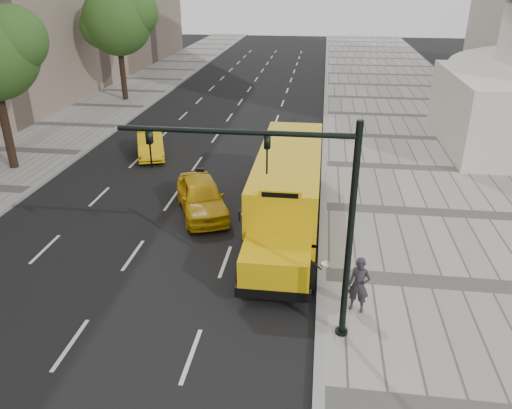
# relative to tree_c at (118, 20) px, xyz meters

# --- Properties ---
(ground) EXTENTS (140.00, 140.00, 0.00)m
(ground) POSITION_rel_tree_c_xyz_m (10.40, -19.08, -6.35)
(ground) COLOR black
(ground) RESTS_ON ground
(sidewalk_museum) EXTENTS (12.00, 140.00, 0.15)m
(sidewalk_museum) POSITION_rel_tree_c_xyz_m (22.40, -19.08, -6.27)
(sidewalk_museum) COLOR #999791
(sidewalk_museum) RESTS_ON ground
(curb_museum) EXTENTS (0.30, 140.00, 0.15)m
(curb_museum) POSITION_rel_tree_c_xyz_m (16.40, -19.08, -6.27)
(curb_museum) COLOR gray
(curb_museum) RESTS_ON ground
(curb_far) EXTENTS (0.30, 140.00, 0.15)m
(curb_far) POSITION_rel_tree_c_xyz_m (2.40, -19.08, -6.27)
(curb_far) COLOR gray
(curb_far) RESTS_ON ground
(tree_c) EXTENTS (6.01, 5.34, 8.97)m
(tree_c) POSITION_rel_tree_c_xyz_m (0.00, 0.00, 0.00)
(tree_c) COLOR black
(tree_c) RESTS_ON ground
(school_bus) EXTENTS (2.96, 11.56, 3.19)m
(school_bus) POSITION_rel_tree_c_xyz_m (14.90, -20.56, -4.59)
(school_bus) COLOR #DAA80A
(school_bus) RESTS_ON ground
(taxi_near) EXTENTS (3.44, 4.92, 1.55)m
(taxi_near) POSITION_rel_tree_c_xyz_m (11.12, -20.16, -5.57)
(taxi_near) COLOR #E1AE0D
(taxi_near) RESTS_ON ground
(taxi_far) EXTENTS (2.69, 4.25, 1.32)m
(taxi_far) POSITION_rel_tree_c_xyz_m (6.45, -13.07, -5.69)
(taxi_far) COLOR #E1AE0D
(taxi_far) RESTS_ON ground
(pedestrian) EXTENTS (0.75, 0.60, 1.80)m
(pedestrian) POSITION_rel_tree_c_xyz_m (17.49, -26.58, -5.30)
(pedestrian) COLOR #2A272E
(pedestrian) RESTS_ON sidewalk_museum
(traffic_signal) EXTENTS (6.18, 0.36, 6.40)m
(traffic_signal) POSITION_rel_tree_c_xyz_m (15.59, -27.75, -2.26)
(traffic_signal) COLOR black
(traffic_signal) RESTS_ON ground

